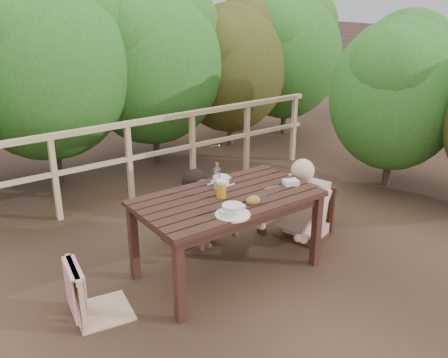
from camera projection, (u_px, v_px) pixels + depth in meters
ground at (227, 270)px, 4.60m from camera, size 60.00×60.00×0.00m
table at (227, 235)px, 4.46m from camera, size 1.61×0.90×0.74m
chair_left at (99, 264)px, 3.84m from camera, size 0.51×0.51×0.90m
chair_far at (187, 203)px, 5.01m from camera, size 0.46×0.46×0.84m
chair_right at (306, 192)px, 5.10m from camera, size 0.61×0.61×0.99m
woman at (185, 184)px, 4.96m from camera, size 0.56×0.67×1.24m
diner_right at (310, 170)px, 5.03m from camera, size 0.86×0.77×1.45m
railing at (130, 162)px, 5.93m from camera, size 5.60×0.10×1.01m
hedge_row at (110, 34)px, 6.55m from camera, size 6.60×1.60×3.80m
soup_near at (233, 210)px, 3.96m from camera, size 0.29×0.29×0.10m
soup_far at (221, 181)px, 4.59m from camera, size 0.26×0.26×0.09m
bread_roll at (253, 200)px, 4.17m from camera, size 0.14×0.10×0.08m
beer_glass at (221, 190)px, 4.27m from camera, size 0.09×0.09×0.17m
bottle at (217, 177)px, 4.41m from camera, size 0.07×0.07×0.27m
tumbler at (262, 199)px, 4.19m from camera, size 0.07×0.07×0.08m
butter_tub at (291, 183)px, 4.57m from camera, size 0.16×0.14×0.06m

